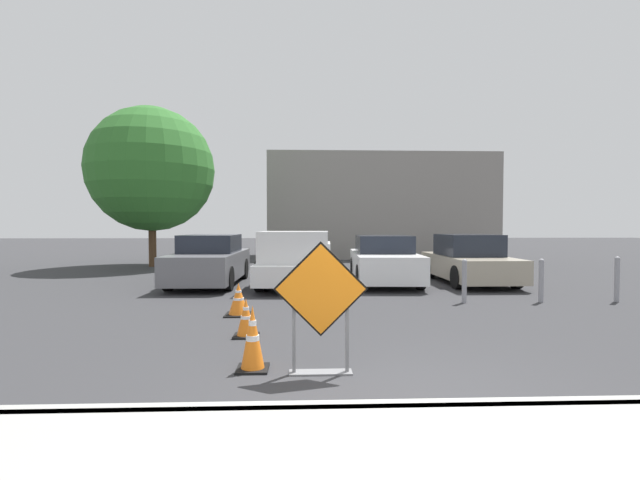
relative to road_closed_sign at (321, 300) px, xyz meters
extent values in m
plane|color=#333335|center=(0.84, 8.81, -0.89)|extent=(96.00, 96.00, 0.00)
cube|color=#999993|center=(0.84, -1.19, -0.82)|extent=(22.24, 0.20, 0.14)
cube|color=black|center=(0.00, 0.00, 0.14)|extent=(1.13, 0.02, 1.13)
cube|color=orange|center=(0.00, -0.02, 0.14)|extent=(1.07, 0.02, 1.07)
cube|color=slate|center=(0.00, 0.04, -0.88)|extent=(0.76, 0.20, 0.02)
cube|color=slate|center=(-0.32, 0.04, -0.38)|extent=(0.04, 0.04, 1.03)
cube|color=slate|center=(0.32, 0.04, -0.38)|extent=(0.04, 0.04, 1.03)
cube|color=black|center=(-0.84, 0.20, -0.88)|extent=(0.39, 0.39, 0.03)
cone|color=orange|center=(-0.84, 0.20, -0.48)|extent=(0.29, 0.29, 0.77)
cylinder|color=white|center=(-0.84, 0.20, -0.31)|extent=(0.09, 0.09, 0.07)
cylinder|color=white|center=(-0.84, 0.20, -0.49)|extent=(0.16, 0.16, 0.07)
cube|color=black|center=(-1.13, 1.80, -0.88)|extent=(0.40, 0.40, 0.03)
cone|color=orange|center=(-1.13, 1.80, -0.57)|extent=(0.29, 0.29, 0.59)
cylinder|color=white|center=(-1.13, 1.80, -0.44)|extent=(0.09, 0.09, 0.05)
cylinder|color=white|center=(-1.13, 1.80, -0.58)|extent=(0.16, 0.16, 0.05)
cube|color=black|center=(-1.50, 3.45, -0.88)|extent=(0.52, 0.52, 0.03)
cone|color=orange|center=(-1.50, 3.45, -0.56)|extent=(0.39, 0.39, 0.62)
cylinder|color=white|center=(-1.50, 3.45, -0.42)|extent=(0.12, 0.12, 0.06)
cylinder|color=white|center=(-1.50, 3.45, -0.57)|extent=(0.21, 0.21, 0.06)
cube|color=slate|center=(-3.06, 8.04, -0.31)|extent=(1.86, 4.37, 0.79)
cube|color=#1E232D|center=(-3.06, 8.14, 0.35)|extent=(1.60, 2.02, 0.53)
cylinder|color=black|center=(-2.26, 6.68, -0.56)|extent=(0.21, 0.68, 0.68)
cylinder|color=black|center=(-3.90, 6.70, -0.56)|extent=(0.21, 0.68, 0.68)
cylinder|color=black|center=(-2.22, 9.37, -0.56)|extent=(0.21, 0.68, 0.68)
cylinder|color=black|center=(-3.86, 9.39, -0.56)|extent=(0.21, 0.68, 0.68)
cube|color=silver|center=(-0.39, 8.09, -0.39)|extent=(2.29, 5.31, 0.55)
cube|color=silver|center=(-0.45, 6.92, 0.31)|extent=(1.96, 2.18, 0.85)
cube|color=silver|center=(-0.27, 10.33, 0.11)|extent=(1.91, 0.20, 0.45)
cube|color=silver|center=(0.62, 9.08, 0.11)|extent=(0.24, 2.50, 0.45)
cube|color=silver|center=(-1.29, 9.18, 0.11)|extent=(0.24, 2.50, 0.45)
cylinder|color=black|center=(0.45, 6.48, -0.48)|extent=(0.28, 0.84, 0.83)
cylinder|color=black|center=(-1.40, 6.58, -0.48)|extent=(0.28, 0.84, 0.83)
cylinder|color=black|center=(0.62, 9.60, -0.48)|extent=(0.28, 0.84, 0.83)
cylinder|color=black|center=(-1.23, 9.70, -0.48)|extent=(0.28, 0.84, 0.83)
cube|color=white|center=(2.28, 8.07, -0.32)|extent=(2.05, 4.34, 0.76)
cube|color=#1E232D|center=(2.28, 8.17, 0.32)|extent=(1.71, 2.04, 0.53)
cylinder|color=black|center=(3.06, 6.71, -0.54)|extent=(0.24, 0.71, 0.70)
cylinder|color=black|center=(1.37, 6.79, -0.54)|extent=(0.24, 0.71, 0.70)
cylinder|color=black|center=(3.19, 9.34, -0.54)|extent=(0.24, 0.71, 0.70)
cylinder|color=black|center=(1.50, 9.43, -0.54)|extent=(0.24, 0.71, 0.70)
cube|color=#A39984|center=(4.95, 8.04, -0.38)|extent=(1.85, 4.16, 0.67)
cube|color=#1E232D|center=(4.95, 8.14, 0.29)|extent=(1.62, 1.92, 0.66)
cylinder|color=black|center=(5.80, 6.76, -0.56)|extent=(0.20, 0.67, 0.67)
cylinder|color=black|center=(4.11, 6.75, -0.56)|extent=(0.20, 0.67, 0.67)
cylinder|color=black|center=(5.79, 9.33, -0.56)|extent=(0.20, 0.67, 0.67)
cylinder|color=black|center=(4.10, 9.32, -0.56)|extent=(0.20, 0.67, 0.67)
cylinder|color=gray|center=(3.50, 4.62, -0.42)|extent=(0.11, 0.11, 0.96)
sphere|color=gray|center=(3.50, 4.62, 0.06)|extent=(0.12, 0.12, 0.12)
cylinder|color=gray|center=(5.31, 4.62, -0.41)|extent=(0.11, 0.11, 0.96)
sphere|color=gray|center=(5.31, 4.62, 0.07)|extent=(0.12, 0.12, 0.12)
cylinder|color=gray|center=(7.12, 4.62, -0.39)|extent=(0.11, 0.11, 1.01)
sphere|color=gray|center=(7.12, 4.62, 0.11)|extent=(0.12, 0.12, 0.12)
cube|color=gray|center=(4.12, 19.73, 1.96)|extent=(12.48, 5.00, 5.71)
cylinder|color=#513823|center=(-6.82, 13.85, 0.21)|extent=(0.32, 0.32, 2.22)
sphere|color=#2D6B28|center=(-6.82, 13.85, 3.33)|extent=(5.35, 5.35, 5.35)
camera|label=1|loc=(-0.20, -5.06, 0.89)|focal=24.00mm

